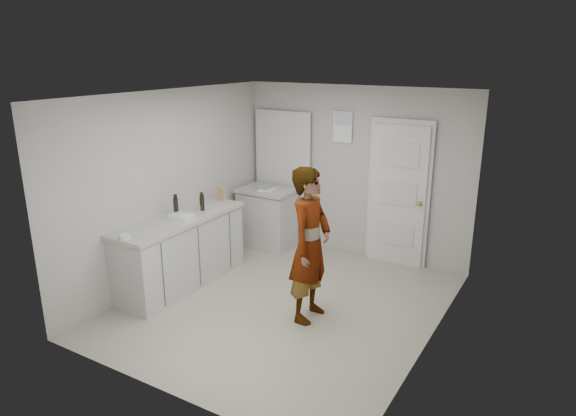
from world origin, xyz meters
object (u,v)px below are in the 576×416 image
Objects in this scene: spice_jar at (199,208)px; oil_cruet_b at (176,205)px; oil_cruet_a at (202,202)px; baking_dish at (181,217)px; egg_bowl at (125,237)px; person at (310,245)px; cake_mix_box at (221,194)px.

oil_cruet_b reaches higher than spice_jar.
baking_dish is at bearing -89.49° from oil_cruet_a.
spice_jar is 0.09m from oil_cruet_a.
person is at bearing 27.98° from egg_bowl.
oil_cruet_b reaches higher than egg_bowl.
cake_mix_box reaches higher than baking_dish.
oil_cruet_a is (-1.79, 0.30, 0.16)m from person.
oil_cruet_a is 0.43m from baking_dish.
person is 9.07× the size of cake_mix_box.
cake_mix_box is 2.44× the size of spice_jar.
person reaches higher than egg_bowl.
person is 1.82m from oil_cruet_a.
egg_bowl is at bearing -84.24° from oil_cruet_b.
oil_cruet_b is 0.96m from egg_bowl.
spice_jar is at bearing -83.78° from cake_mix_box.
spice_jar is 0.34m from oil_cruet_b.
egg_bowl is (-0.06, -1.29, -0.10)m from oil_cruet_a.
cake_mix_box is 0.77× the size of oil_cruet_a.
egg_bowl is (-0.06, -0.87, -0.00)m from baking_dish.
spice_jar is 0.39m from baking_dish.
cake_mix_box reaches higher than spice_jar.
person reaches higher than baking_dish.
cake_mix_box reaches higher than egg_bowl.
person is 6.21× the size of oil_cruet_b.
oil_cruet_a is 1.29m from egg_bowl.
egg_bowl is (0.02, -1.80, -0.08)m from cake_mix_box.
oil_cruet_b is at bearing 89.23° from person.
person is at bearing -8.51° from spice_jar.
oil_cruet_a reaches higher than baking_dish.
cake_mix_box is at bearing 90.65° from egg_bowl.
oil_cruet_a is at bearing 90.51° from baking_dish.
oil_cruet_b reaches higher than oil_cruet_a.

